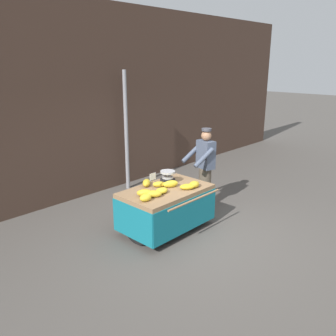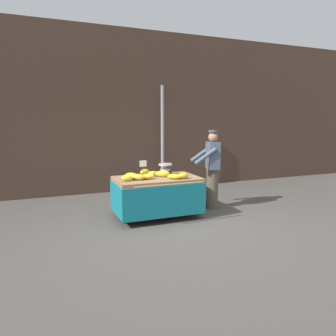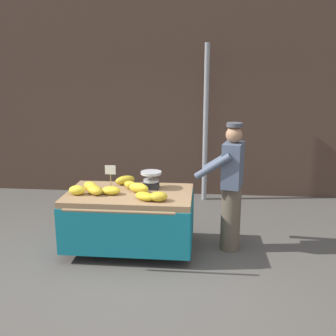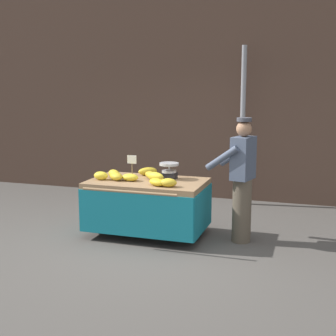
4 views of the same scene
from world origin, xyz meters
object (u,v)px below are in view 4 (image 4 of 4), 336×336
(banana_cart, at_px, (147,196))
(banana_bunch_2, at_px, (157,182))
(street_pole, at_px, (242,127))
(banana_bunch_1, at_px, (168,183))
(banana_bunch_0, at_px, (151,175))
(banana_bunch_4, at_px, (155,177))
(vendor_person, at_px, (242,180))
(banana_bunch_7, at_px, (130,177))
(banana_bunch_5, at_px, (116,176))
(banana_bunch_3, at_px, (148,171))
(banana_bunch_6, at_px, (101,176))
(price_sign, at_px, (132,162))
(banana_bunch_8, at_px, (114,174))
(weighing_scale, at_px, (169,171))

(banana_cart, xyz_separation_m, banana_bunch_2, (0.25, -0.29, 0.27))
(street_pole, height_order, banana_bunch_1, street_pole)
(banana_bunch_0, distance_m, banana_bunch_2, 0.53)
(banana_bunch_4, height_order, vendor_person, vendor_person)
(banana_bunch_4, distance_m, banana_bunch_7, 0.36)
(banana_cart, xyz_separation_m, banana_bunch_5, (-0.43, -0.12, 0.28))
(banana_bunch_3, relative_size, banana_bunch_6, 1.39)
(banana_bunch_1, bearing_deg, price_sign, 150.58)
(banana_cart, distance_m, banana_bunch_8, 0.59)
(banana_bunch_1, bearing_deg, banana_bunch_8, 161.20)
(banana_bunch_3, height_order, banana_bunch_4, banana_bunch_4)
(price_sign, xyz_separation_m, banana_bunch_1, (0.68, -0.38, -0.19))
(banana_bunch_1, xyz_separation_m, banana_bunch_7, (-0.64, 0.21, -0.01))
(banana_cart, height_order, banana_bunch_7, banana_bunch_7)
(banana_bunch_2, distance_m, vendor_person, 1.16)
(price_sign, height_order, vendor_person, vendor_person)
(street_pole, relative_size, banana_bunch_1, 12.64)
(street_pole, xyz_separation_m, banana_bunch_1, (-0.56, -2.56, -0.55))
(street_pole, height_order, banana_bunch_2, street_pole)
(banana_bunch_3, relative_size, vendor_person, 0.17)
(banana_bunch_0, height_order, banana_bunch_5, banana_bunch_5)
(price_sign, distance_m, vendor_person, 1.59)
(banana_bunch_6, distance_m, banana_bunch_8, 0.21)
(banana_bunch_3, bearing_deg, banana_bunch_7, -100.24)
(price_sign, distance_m, banana_bunch_4, 0.43)
(banana_bunch_3, bearing_deg, banana_bunch_6, -134.19)
(banana_bunch_4, relative_size, banana_bunch_5, 1.02)
(banana_bunch_6, bearing_deg, banana_bunch_1, -8.36)
(weighing_scale, xyz_separation_m, banana_bunch_1, (0.16, -0.52, -0.06))
(banana_bunch_1, distance_m, banana_bunch_2, 0.17)
(banana_bunch_4, bearing_deg, banana_bunch_2, -66.65)
(price_sign, height_order, banana_bunch_8, price_sign)
(street_pole, height_order, banana_bunch_4, street_pole)
(vendor_person, bearing_deg, weighing_scale, 176.70)
(banana_bunch_3, distance_m, banana_bunch_8, 0.53)
(banana_bunch_6, height_order, banana_bunch_8, banana_bunch_8)
(banana_bunch_2, bearing_deg, banana_bunch_7, 158.10)
(banana_bunch_1, bearing_deg, banana_bunch_0, 131.77)
(banana_bunch_4, bearing_deg, street_pole, 69.15)
(banana_bunch_5, relative_size, vendor_person, 0.16)
(weighing_scale, height_order, banana_bunch_7, weighing_scale)
(banana_bunch_2, bearing_deg, banana_bunch_4, 113.35)
(street_pole, xyz_separation_m, banana_cart, (-0.98, -2.25, -0.83))
(weighing_scale, bearing_deg, banana_bunch_4, -123.75)
(banana_bunch_0, relative_size, banana_bunch_4, 0.88)
(banana_bunch_0, relative_size, banana_bunch_8, 0.94)
(vendor_person, bearing_deg, banana_bunch_3, 171.03)
(banana_bunch_0, xyz_separation_m, banana_bunch_7, (-0.21, -0.27, 0.00))
(banana_cart, distance_m, banana_bunch_5, 0.52)
(banana_bunch_2, bearing_deg, banana_bunch_6, 171.39)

